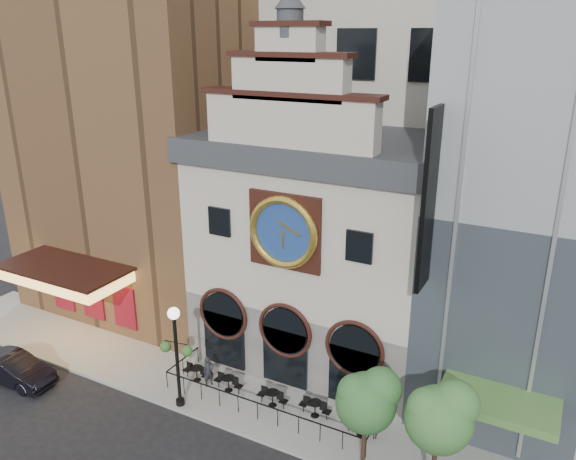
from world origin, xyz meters
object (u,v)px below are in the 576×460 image
at_px(bistro_4, 361,426).
at_px(tree_right, 441,415).
at_px(bistro_0, 197,373).
at_px(car_left, 14,369).
at_px(lamppost, 176,346).
at_px(bistro_2, 272,397).
at_px(tree_left, 367,398).
at_px(pedestrian, 209,371).
at_px(bistro_1, 228,383).
at_px(bistro_3, 315,408).

height_order(bistro_4, tree_right, tree_right).
xyz_separation_m(bistro_0, car_left, (-8.37, -4.29, 0.14)).
bearing_deg(tree_right, lamppost, -179.48).
height_order(bistro_0, lamppost, lamppost).
height_order(bistro_0, bistro_2, same).
height_order(bistro_4, car_left, car_left).
height_order(bistro_2, car_left, car_left).
height_order(bistro_2, tree_left, tree_left).
xyz_separation_m(bistro_2, pedestrian, (-3.67, -0.04, 0.34)).
distance_m(bistro_0, pedestrian, 0.85).
distance_m(bistro_1, bistro_3, 4.67).
relative_size(bistro_3, car_left, 0.35).
xyz_separation_m(bistro_0, pedestrian, (0.78, -0.03, 0.34)).
xyz_separation_m(bistro_0, bistro_4, (8.96, 0.04, 0.00)).
bearing_deg(bistro_4, bistro_1, -179.84).
relative_size(bistro_2, bistro_4, 1.00).
relative_size(bistro_1, tree_right, 0.31).
distance_m(bistro_0, car_left, 9.40).
distance_m(car_left, tree_left, 18.58).
distance_m(bistro_4, tree_left, 3.75).
distance_m(bistro_3, bistro_4, 2.38).
distance_m(bistro_0, tree_right, 13.17).
xyz_separation_m(car_left, tree_right, (20.99, 2.42, 3.11)).
distance_m(bistro_1, bistro_2, 2.53).
bearing_deg(bistro_3, lamppost, -159.80).
height_order(bistro_1, car_left, car_left).
height_order(bistro_0, car_left, car_left).
bearing_deg(lamppost, bistro_2, 18.19).
distance_m(bistro_3, pedestrian, 5.82).
bearing_deg(bistro_0, car_left, -152.85).
relative_size(bistro_0, bistro_3, 1.00).
bearing_deg(pedestrian, bistro_0, 113.07).
distance_m(bistro_4, lamppost, 9.15).
distance_m(bistro_0, bistro_1, 1.92).
bearing_deg(bistro_4, tree_right, -27.57).
distance_m(lamppost, tree_right, 12.16).
relative_size(bistro_0, bistro_2, 1.00).
bearing_deg(tree_left, bistro_1, 165.99).
bearing_deg(car_left, tree_left, -84.95).
bearing_deg(bistro_3, bistro_2, -173.23).
relative_size(bistro_3, tree_left, 0.33).
height_order(bistro_3, tree_left, tree_left).
bearing_deg(tree_right, bistro_2, 167.01).
xyz_separation_m(tree_left, tree_right, (2.79, 0.08, 0.19)).
bearing_deg(tree_right, pedestrian, 171.17).
relative_size(bistro_4, lamppost, 0.30).
bearing_deg(tree_right, bistro_3, 160.51).
bearing_deg(bistro_4, bistro_3, 174.61).
bearing_deg(car_left, lamppost, -77.64).
distance_m(tree_left, tree_right, 2.80).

